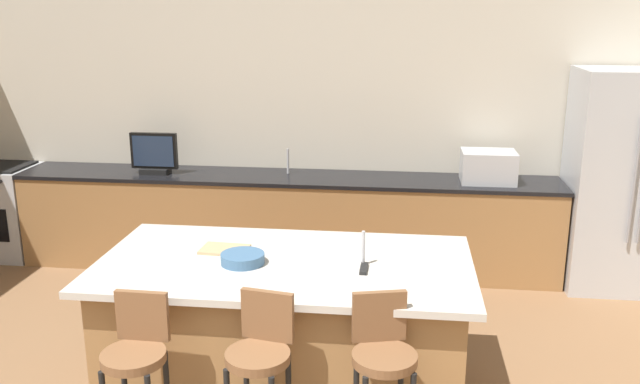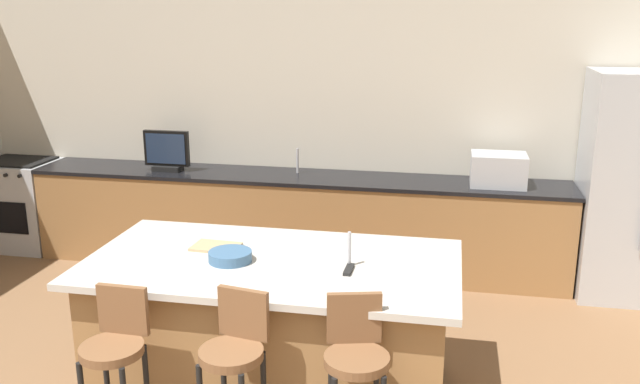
% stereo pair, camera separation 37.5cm
% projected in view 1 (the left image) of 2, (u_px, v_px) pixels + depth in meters
% --- Properties ---
extents(wall_back, '(7.38, 0.12, 2.77)m').
position_uv_depth(wall_back, '(302.00, 120.00, 6.54)').
color(wall_back, beige).
rests_on(wall_back, ground_plane).
extents(counter_back, '(5.11, 0.62, 0.91)m').
position_uv_depth(counter_back, '(286.00, 222.00, 6.44)').
color(counter_back, '#9E7042').
rests_on(counter_back, ground_plane).
extents(kitchen_island, '(2.34, 1.24, 0.91)m').
position_uv_depth(kitchen_island, '(285.00, 326.00, 4.32)').
color(kitchen_island, black).
rests_on(kitchen_island, ground_plane).
extents(refrigerator, '(0.93, 0.75, 1.95)m').
position_uv_depth(refrigerator, '(624.00, 181.00, 5.89)').
color(refrigerator, '#B7BABF').
rests_on(refrigerator, ground_plane).
extents(range_oven, '(0.70, 0.63, 0.93)m').
position_uv_depth(range_oven, '(1.00, 211.00, 6.78)').
color(range_oven, '#B7BABF').
rests_on(range_oven, ground_plane).
extents(microwave, '(0.48, 0.36, 0.28)m').
position_uv_depth(microwave, '(488.00, 167.00, 6.06)').
color(microwave, '#B7BABF').
rests_on(microwave, counter_back).
extents(tv_monitor, '(0.45, 0.16, 0.39)m').
position_uv_depth(tv_monitor, '(154.00, 155.00, 6.36)').
color(tv_monitor, black).
rests_on(tv_monitor, counter_back).
extents(sink_faucet_back, '(0.02, 0.02, 0.24)m').
position_uv_depth(sink_faucet_back, '(288.00, 161.00, 6.38)').
color(sink_faucet_back, '#B2B2B7').
rests_on(sink_faucet_back, counter_back).
extents(sink_faucet_island, '(0.02, 0.02, 0.22)m').
position_uv_depth(sink_faucet_island, '(363.00, 248.00, 4.12)').
color(sink_faucet_island, '#B2B2B7').
rests_on(sink_faucet_island, kitchen_island).
extents(bar_stool_left, '(0.34, 0.34, 0.99)m').
position_uv_depth(bar_stool_left, '(137.00, 369.00, 3.56)').
color(bar_stool_left, brown).
rests_on(bar_stool_left, ground_plane).
extents(bar_stool_center, '(0.34, 0.36, 1.01)m').
position_uv_depth(bar_stool_center, '(261.00, 370.00, 3.53)').
color(bar_stool_center, brown).
rests_on(bar_stool_center, ground_plane).
extents(bar_stool_right, '(0.35, 0.37, 1.01)m').
position_uv_depth(bar_stool_right, '(383.00, 371.00, 3.51)').
color(bar_stool_right, brown).
rests_on(bar_stool_right, ground_plane).
extents(fruit_bowl, '(0.27, 0.27, 0.07)m').
position_uv_depth(fruit_bowl, '(243.00, 259.00, 4.16)').
color(fruit_bowl, '#3F668C').
rests_on(fruit_bowl, kitchen_island).
extents(tv_remote, '(0.05, 0.17, 0.02)m').
position_uv_depth(tv_remote, '(364.00, 268.00, 4.06)').
color(tv_remote, black).
rests_on(tv_remote, kitchen_island).
extents(cutting_board, '(0.31, 0.23, 0.02)m').
position_uv_depth(cutting_board, '(225.00, 249.00, 4.39)').
color(cutting_board, tan).
rests_on(cutting_board, kitchen_island).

